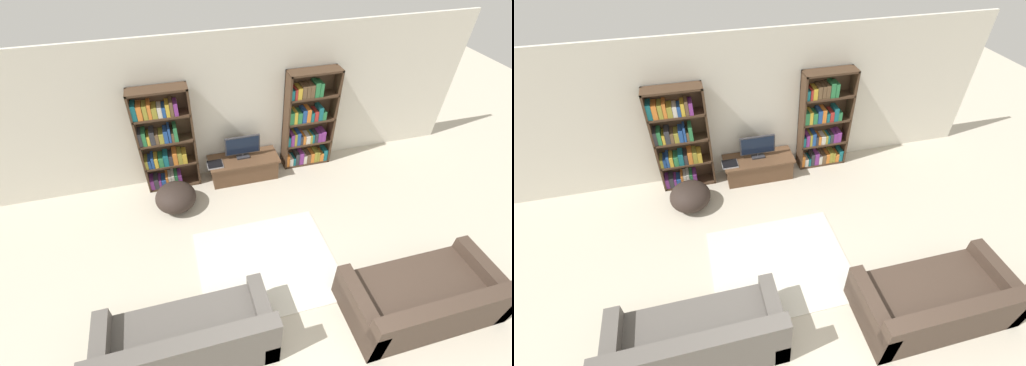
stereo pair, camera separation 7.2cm
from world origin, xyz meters
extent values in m
cube|color=silver|center=(0.00, 4.23, 1.30)|extent=(8.80, 0.06, 2.60)
cube|color=#422D1E|center=(-1.69, 4.03, 0.95)|extent=(0.04, 0.30, 1.90)
cube|color=#422D1E|center=(-0.79, 4.03, 0.95)|extent=(0.04, 0.30, 1.90)
cube|color=#422D1E|center=(-1.24, 4.16, 0.95)|extent=(0.93, 0.04, 1.90)
cube|color=#422D1E|center=(-1.24, 4.03, 1.89)|extent=(0.93, 0.30, 0.04)
cube|color=#422D1E|center=(-1.24, 4.03, 0.02)|extent=(0.90, 0.30, 0.04)
cube|color=#7F338C|center=(-1.64, 4.02, 0.14)|extent=(0.07, 0.24, 0.20)
cube|color=#333338|center=(-1.56, 4.02, 0.14)|extent=(0.08, 0.24, 0.21)
cube|color=#7F338C|center=(-1.50, 4.02, 0.13)|extent=(0.04, 0.24, 0.18)
cube|color=#234C99|center=(-1.43, 4.02, 0.12)|extent=(0.08, 0.24, 0.17)
cube|color=orange|center=(-1.37, 4.02, 0.15)|extent=(0.04, 0.24, 0.23)
cube|color=silver|center=(-1.32, 4.02, 0.15)|extent=(0.05, 0.24, 0.22)
cube|color=silver|center=(-1.26, 4.02, 0.15)|extent=(0.05, 0.24, 0.24)
cube|color=#2D7F47|center=(-1.20, 4.02, 0.15)|extent=(0.05, 0.24, 0.23)
cube|color=#7F338C|center=(-1.14, 4.02, 0.15)|extent=(0.07, 0.24, 0.22)
cube|color=#422D1E|center=(-1.24, 4.03, 0.49)|extent=(0.90, 0.30, 0.04)
cube|color=#9E9333|center=(-1.64, 4.02, 0.60)|extent=(0.05, 0.24, 0.17)
cube|color=#234C99|center=(-1.59, 4.02, 0.60)|extent=(0.05, 0.24, 0.17)
cube|color=#234C99|center=(-1.54, 4.02, 0.62)|extent=(0.04, 0.24, 0.21)
cube|color=gold|center=(-1.48, 4.02, 0.61)|extent=(0.06, 0.24, 0.19)
cube|color=#2D7F47|center=(-1.40, 4.02, 0.60)|extent=(0.08, 0.24, 0.18)
cube|color=#196B75|center=(-1.31, 4.02, 0.62)|extent=(0.08, 0.24, 0.22)
cube|color=#333338|center=(-1.23, 4.02, 0.61)|extent=(0.07, 0.24, 0.19)
cube|color=orange|center=(-1.15, 4.02, 0.63)|extent=(0.08, 0.24, 0.24)
cube|color=#9E9333|center=(-1.07, 4.02, 0.62)|extent=(0.07, 0.24, 0.22)
cube|color=gold|center=(-0.99, 4.02, 0.61)|extent=(0.08, 0.24, 0.19)
cube|color=#422D1E|center=(-1.24, 4.03, 0.97)|extent=(0.90, 0.30, 0.04)
cube|color=#333338|center=(-1.64, 4.02, 1.11)|extent=(0.05, 0.24, 0.24)
cube|color=#2D7F47|center=(-1.58, 4.02, 1.11)|extent=(0.06, 0.24, 0.24)
cube|color=gold|center=(-1.52, 4.02, 1.07)|extent=(0.05, 0.24, 0.17)
cube|color=#333338|center=(-1.45, 4.02, 1.11)|extent=(0.08, 0.24, 0.24)
cube|color=brown|center=(-1.38, 4.02, 1.08)|extent=(0.05, 0.24, 0.19)
cube|color=#9E9333|center=(-1.31, 4.02, 1.08)|extent=(0.07, 0.24, 0.18)
cube|color=#234C99|center=(-1.23, 4.02, 1.10)|extent=(0.07, 0.24, 0.22)
cube|color=#234C99|center=(-1.17, 4.02, 1.12)|extent=(0.04, 0.24, 0.26)
cube|color=brown|center=(-1.13, 4.02, 1.07)|extent=(0.04, 0.24, 0.17)
cube|color=#2D7F47|center=(-1.07, 4.02, 1.12)|extent=(0.06, 0.24, 0.26)
cube|color=#422D1E|center=(-1.24, 4.03, 1.45)|extent=(0.90, 0.30, 0.04)
cube|color=#196B75|center=(-1.63, 4.02, 1.59)|extent=(0.07, 0.24, 0.26)
cube|color=orange|center=(-1.55, 4.02, 1.58)|extent=(0.08, 0.24, 0.24)
cube|color=#9E9333|center=(-1.47, 4.02, 1.58)|extent=(0.07, 0.24, 0.23)
cube|color=orange|center=(-1.40, 4.02, 1.59)|extent=(0.05, 0.24, 0.25)
cube|color=#9E9333|center=(-1.33, 4.02, 1.56)|extent=(0.08, 0.24, 0.18)
cube|color=silver|center=(-1.25, 4.02, 1.55)|extent=(0.07, 0.24, 0.17)
cube|color=#234C99|center=(-1.19, 4.02, 1.55)|extent=(0.05, 0.24, 0.16)
cube|color=gold|center=(-1.13, 4.02, 1.57)|extent=(0.06, 0.24, 0.21)
cube|color=brown|center=(-1.06, 4.02, 1.58)|extent=(0.05, 0.24, 0.24)
cube|color=#7F338C|center=(-1.00, 4.02, 1.57)|extent=(0.06, 0.24, 0.21)
cube|color=#422D1E|center=(0.89, 4.03, 0.95)|extent=(0.04, 0.30, 1.90)
cube|color=#422D1E|center=(1.79, 4.03, 0.95)|extent=(0.04, 0.30, 1.90)
cube|color=#422D1E|center=(1.34, 4.16, 0.95)|extent=(0.93, 0.04, 1.90)
cube|color=#422D1E|center=(1.34, 4.03, 1.89)|extent=(0.93, 0.30, 0.04)
cube|color=#422D1E|center=(1.34, 4.03, 0.02)|extent=(0.90, 0.30, 0.04)
cube|color=orange|center=(0.94, 4.02, 0.16)|extent=(0.06, 0.24, 0.25)
cube|color=silver|center=(1.01, 4.02, 0.12)|extent=(0.07, 0.24, 0.17)
cube|color=#196B75|center=(1.07, 4.02, 0.12)|extent=(0.04, 0.24, 0.16)
cube|color=#333338|center=(1.14, 4.02, 0.16)|extent=(0.07, 0.24, 0.25)
cube|color=#7F338C|center=(1.22, 4.02, 0.17)|extent=(0.08, 0.24, 0.26)
cube|color=silver|center=(1.30, 4.02, 0.13)|extent=(0.06, 0.24, 0.18)
cube|color=brown|center=(1.37, 4.02, 0.13)|extent=(0.08, 0.24, 0.20)
cube|color=orange|center=(1.45, 4.02, 0.14)|extent=(0.07, 0.24, 0.20)
cube|color=#9E9333|center=(1.52, 4.02, 0.15)|extent=(0.06, 0.24, 0.23)
cube|color=#9E9333|center=(1.58, 4.02, 0.14)|extent=(0.04, 0.24, 0.21)
cube|color=orange|center=(1.64, 4.02, 0.12)|extent=(0.07, 0.24, 0.17)
cube|color=#196B75|center=(1.72, 4.02, 0.16)|extent=(0.07, 0.24, 0.24)
cube|color=#422D1E|center=(1.34, 4.03, 0.49)|extent=(0.90, 0.30, 0.04)
cube|color=#196B75|center=(0.93, 4.02, 0.61)|extent=(0.05, 0.24, 0.19)
cube|color=#7F338C|center=(1.00, 4.02, 0.63)|extent=(0.06, 0.24, 0.24)
cube|color=#9E9333|center=(1.06, 4.02, 0.63)|extent=(0.05, 0.24, 0.24)
cube|color=#234C99|center=(1.12, 4.02, 0.64)|extent=(0.07, 0.24, 0.25)
cube|color=#333338|center=(1.18, 4.02, 0.60)|extent=(0.04, 0.24, 0.18)
cube|color=orange|center=(1.23, 4.02, 0.60)|extent=(0.05, 0.24, 0.17)
cube|color=silver|center=(1.31, 4.02, 0.59)|extent=(0.08, 0.24, 0.16)
cube|color=#9E9333|center=(1.37, 4.02, 0.60)|extent=(0.04, 0.24, 0.17)
cube|color=#196B75|center=(1.41, 4.02, 0.60)|extent=(0.04, 0.24, 0.17)
cube|color=#333338|center=(1.47, 4.02, 0.60)|extent=(0.06, 0.24, 0.18)
cube|color=#7F338C|center=(1.54, 4.02, 0.60)|extent=(0.06, 0.24, 0.18)
cube|color=#7F338C|center=(1.62, 4.02, 0.61)|extent=(0.08, 0.24, 0.21)
cube|color=#422D1E|center=(1.34, 4.03, 0.97)|extent=(0.90, 0.30, 0.04)
cube|color=#2D7F47|center=(0.95, 4.02, 1.10)|extent=(0.08, 0.24, 0.23)
cube|color=gold|center=(1.02, 4.02, 1.10)|extent=(0.06, 0.24, 0.23)
cube|color=#2D7F47|center=(1.10, 4.02, 1.09)|extent=(0.08, 0.24, 0.20)
cube|color=#234C99|center=(1.19, 4.02, 1.11)|extent=(0.07, 0.24, 0.24)
cube|color=orange|center=(1.27, 4.02, 1.11)|extent=(0.07, 0.24, 0.25)
cube|color=#196B75|center=(1.34, 4.02, 1.07)|extent=(0.06, 0.24, 0.17)
cube|color=#B72D28|center=(1.42, 4.02, 1.08)|extent=(0.07, 0.24, 0.19)
cube|color=#196B75|center=(1.50, 4.02, 1.11)|extent=(0.08, 0.24, 0.25)
cube|color=#2D7F47|center=(1.57, 4.02, 1.07)|extent=(0.07, 0.24, 0.16)
cube|color=#422D1E|center=(1.34, 4.03, 1.45)|extent=(0.90, 0.30, 0.04)
cube|color=#196B75|center=(0.94, 4.02, 1.55)|extent=(0.06, 0.24, 0.18)
cube|color=#B72D28|center=(0.99, 4.02, 1.56)|extent=(0.04, 0.24, 0.19)
cube|color=gold|center=(1.06, 4.02, 1.56)|extent=(0.07, 0.24, 0.20)
cube|color=brown|center=(1.14, 4.02, 1.57)|extent=(0.07, 0.24, 0.22)
cube|color=brown|center=(1.21, 4.02, 1.58)|extent=(0.06, 0.24, 0.22)
cube|color=brown|center=(1.29, 4.02, 1.58)|extent=(0.07, 0.24, 0.23)
cube|color=#2D7F47|center=(1.37, 4.02, 1.59)|extent=(0.08, 0.24, 0.26)
cube|color=#2D7F47|center=(1.45, 4.02, 1.58)|extent=(0.06, 0.24, 0.24)
cube|color=brown|center=(0.05, 3.91, 0.19)|extent=(1.21, 0.50, 0.39)
cube|color=brown|center=(0.05, 3.91, 0.41)|extent=(1.29, 0.53, 0.04)
cube|color=#2D2D33|center=(0.05, 3.95, 0.44)|extent=(0.24, 0.16, 0.03)
cylinder|color=#2D2D33|center=(0.05, 3.95, 0.48)|extent=(0.04, 0.04, 0.05)
cube|color=#2D2D33|center=(0.05, 3.95, 0.68)|extent=(0.64, 0.04, 0.36)
cube|color=black|center=(0.05, 3.93, 0.68)|extent=(0.59, 0.00, 0.32)
cube|color=#B7B7BC|center=(-0.49, 3.84, 0.44)|extent=(0.28, 0.25, 0.02)
cube|color=black|center=(-0.49, 3.84, 0.45)|extent=(0.27, 0.24, 0.00)
cube|color=beige|center=(-0.09, 1.85, 0.01)|extent=(1.99, 1.68, 0.02)
cube|color=#56514C|center=(-1.33, 0.94, 0.19)|extent=(2.00, 0.87, 0.38)
cube|color=#56514C|center=(-1.33, 0.60, 0.63)|extent=(2.00, 0.18, 0.49)
cube|color=#56514C|center=(-2.24, 0.94, 0.28)|extent=(0.18, 0.87, 0.56)
cube|color=#56514C|center=(-0.42, 0.94, 0.28)|extent=(0.18, 0.87, 0.56)
cube|color=#423328|center=(1.62, 0.72, 0.19)|extent=(1.97, 1.00, 0.38)
cube|color=#423328|center=(1.62, 0.31, 0.57)|extent=(1.97, 0.18, 0.37)
cube|color=#423328|center=(0.73, 0.72, 0.28)|extent=(0.18, 1.00, 0.56)
cube|color=#423328|center=(2.52, 0.72, 0.28)|extent=(0.18, 1.00, 0.56)
ellipsoid|color=#2D231E|center=(-1.25, 3.40, 0.22)|extent=(0.69, 0.69, 0.45)
camera|label=1|loc=(-1.02, -0.98, 4.24)|focal=24.00mm
camera|label=2|loc=(-0.95, -1.00, 4.24)|focal=24.00mm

